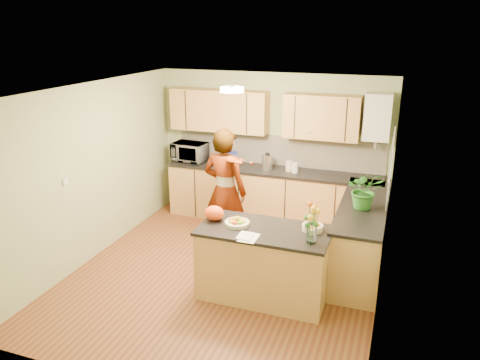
% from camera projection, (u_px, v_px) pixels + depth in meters
% --- Properties ---
extents(floor, '(4.50, 4.50, 0.00)m').
position_uv_depth(floor, '(225.00, 274.00, 6.39)').
color(floor, brown).
rests_on(floor, ground).
extents(ceiling, '(4.00, 4.50, 0.02)m').
position_uv_depth(ceiling, '(223.00, 89.00, 5.60)').
color(ceiling, white).
rests_on(ceiling, wall_back).
extents(wall_back, '(4.00, 0.02, 2.50)m').
position_uv_depth(wall_back, '(272.00, 147.00, 8.00)').
color(wall_back, '#96A576').
rests_on(wall_back, floor).
extents(wall_front, '(4.00, 0.02, 2.50)m').
position_uv_depth(wall_front, '(128.00, 270.00, 3.98)').
color(wall_front, '#96A576').
rests_on(wall_front, floor).
extents(wall_left, '(0.02, 4.50, 2.50)m').
position_uv_depth(wall_left, '(93.00, 172.00, 6.63)').
color(wall_left, '#96A576').
rests_on(wall_left, floor).
extents(wall_right, '(0.02, 4.50, 2.50)m').
position_uv_depth(wall_right, '(387.00, 207.00, 5.36)').
color(wall_right, '#96A576').
rests_on(wall_right, floor).
extents(back_counter, '(3.64, 0.62, 0.94)m').
position_uv_depth(back_counter, '(272.00, 196.00, 7.95)').
color(back_counter, '#B18A46').
rests_on(back_counter, floor).
extents(right_counter, '(0.62, 2.24, 0.94)m').
position_uv_depth(right_counter, '(362.00, 235.00, 6.46)').
color(right_counter, '#B18A46').
rests_on(right_counter, floor).
extents(splashback, '(3.60, 0.02, 0.52)m').
position_uv_depth(splashback, '(278.00, 150.00, 7.97)').
color(splashback, silver).
rests_on(splashback, back_counter).
extents(upper_cabinets, '(3.20, 0.34, 0.70)m').
position_uv_depth(upper_cabinets, '(260.00, 113.00, 7.72)').
color(upper_cabinets, '#B18A46').
rests_on(upper_cabinets, wall_back).
extents(boiler, '(0.40, 0.30, 0.86)m').
position_uv_depth(boiler, '(378.00, 117.00, 7.12)').
color(boiler, silver).
rests_on(boiler, wall_back).
extents(window_right, '(0.01, 1.30, 1.05)m').
position_uv_depth(window_right, '(391.00, 168.00, 5.80)').
color(window_right, silver).
rests_on(window_right, wall_right).
extents(light_switch, '(0.02, 0.09, 0.09)m').
position_uv_depth(light_switch, '(65.00, 182.00, 6.07)').
color(light_switch, silver).
rests_on(light_switch, wall_left).
extents(ceiling_lamp, '(0.30, 0.30, 0.07)m').
position_uv_depth(ceiling_lamp, '(232.00, 90.00, 5.88)').
color(ceiling_lamp, '#FFEABF').
rests_on(ceiling_lamp, ceiling).
extents(peninsula_island, '(1.58, 0.81, 0.91)m').
position_uv_depth(peninsula_island, '(264.00, 263.00, 5.75)').
color(peninsula_island, '#B18A46').
rests_on(peninsula_island, floor).
extents(fruit_dish, '(0.30, 0.30, 0.11)m').
position_uv_depth(fruit_dish, '(237.00, 222.00, 5.71)').
color(fruit_dish, beige).
rests_on(fruit_dish, peninsula_island).
extents(orange_bowl, '(0.25, 0.25, 0.14)m').
position_uv_depth(orange_bowl, '(313.00, 226.00, 5.55)').
color(orange_bowl, beige).
rests_on(orange_bowl, peninsula_island).
extents(flower_vase, '(0.28, 0.28, 0.51)m').
position_uv_depth(flower_vase, '(313.00, 215.00, 5.15)').
color(flower_vase, silver).
rests_on(flower_vase, peninsula_island).
extents(orange_bag, '(0.27, 0.24, 0.19)m').
position_uv_depth(orange_bag, '(214.00, 213.00, 5.84)').
color(orange_bag, '#FF4F15').
rests_on(orange_bag, peninsula_island).
extents(papers, '(0.20, 0.28, 0.01)m').
position_uv_depth(papers, '(249.00, 237.00, 5.37)').
color(papers, white).
rests_on(papers, peninsula_island).
extents(violinist, '(0.74, 0.55, 1.86)m').
position_uv_depth(violinist, '(225.00, 191.00, 6.81)').
color(violinist, '#EAB98F').
rests_on(violinist, floor).
extents(violin, '(0.63, 0.55, 0.16)m').
position_uv_depth(violin, '(232.00, 159.00, 6.37)').
color(violin, '#521505').
rests_on(violin, violinist).
extents(microwave, '(0.61, 0.44, 0.32)m').
position_uv_depth(microwave, '(190.00, 152.00, 8.25)').
color(microwave, silver).
rests_on(microwave, back_counter).
extents(blue_box, '(0.34, 0.30, 0.23)m').
position_uv_depth(blue_box, '(229.00, 159.00, 7.98)').
color(blue_box, navy).
rests_on(blue_box, back_counter).
extents(kettle, '(0.18, 0.18, 0.33)m').
position_uv_depth(kettle, '(267.00, 161.00, 7.77)').
color(kettle, '#B9B9BE').
rests_on(kettle, back_counter).
extents(jar_cream, '(0.13, 0.13, 0.18)m').
position_uv_depth(jar_cream, '(289.00, 166.00, 7.69)').
color(jar_cream, beige).
rests_on(jar_cream, back_counter).
extents(jar_white, '(0.14, 0.14, 0.17)m').
position_uv_depth(jar_white, '(295.00, 168.00, 7.60)').
color(jar_white, silver).
rests_on(jar_white, back_counter).
extents(potted_plant, '(0.54, 0.49, 0.52)m').
position_uv_depth(potted_plant, '(365.00, 190.00, 6.07)').
color(potted_plant, '#2B7125').
rests_on(potted_plant, right_counter).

